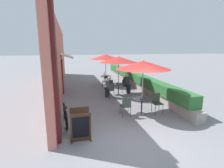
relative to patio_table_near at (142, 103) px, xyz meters
The scene contains 21 objects.
ground_plane 2.23m from the patio_table_near, 117.32° to the right, with size 120.00×120.00×0.00m, color gray.
cafe_facade_wall 6.60m from the patio_table_near, 123.52° to the left, with size 0.98×14.81×4.20m.
planter_hedge 5.66m from the patio_table_near, 71.92° to the left, with size 0.60×13.81×1.01m.
patio_table_near is the anchor object (origin of this frame).
patio_umbrella_near 1.64m from the patio_table_near, 90.00° to the left, with size 2.25×2.25×2.38m.
cafe_chair_near_left 0.74m from the patio_table_near, behind, with size 0.41×0.41×0.87m.
cafe_chair_near_right 0.74m from the patio_table_near, ahead, with size 0.41×0.41×0.87m.
patio_table_mid 3.20m from the patio_table_near, 92.43° to the left, with size 0.79×0.79×0.71m.
patio_umbrella_mid 3.60m from the patio_table_near, 92.43° to the left, with size 2.25×2.25×2.38m.
cafe_chair_mid_left 2.86m from the patio_table_near, 104.88° to the left, with size 0.55×0.55×0.87m.
seated_patron_mid_left 2.97m from the patio_table_near, 105.44° to the left, with size 0.48×0.51×1.25m.
cafe_chair_mid_right 3.66m from the patio_table_near, 82.72° to the left, with size 0.55×0.55×0.87m.
seated_patron_mid_right 3.57m from the patio_table_near, 81.63° to the left, with size 0.48×0.51×1.25m.
coffee_cup_mid 3.20m from the patio_table_near, 93.89° to the left, with size 0.07×0.07×0.09m.
patio_table_far 6.17m from the patio_table_near, 92.67° to the left, with size 0.79×0.79×0.71m.
patio_umbrella_far 6.38m from the patio_table_near, 92.67° to the left, with size 2.25×2.25×2.38m.
cafe_chair_far_left 6.89m from the patio_table_near, 91.32° to the left, with size 0.49×0.49×0.87m.
cafe_chair_far_right 5.45m from the patio_table_near, 94.39° to the left, with size 0.49×0.49×0.87m.
coffee_cup_far 6.24m from the patio_table_near, 92.46° to the left, with size 0.07×0.07×0.09m.
bicycle_leaning 3.20m from the patio_table_near, behind, with size 0.21×1.70×0.78m.
menu_board 3.09m from the patio_table_near, 151.37° to the right, with size 0.65×0.63×0.98m.
Camera 1 is at (-1.97, -4.73, 2.89)m, focal length 28.00 mm.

